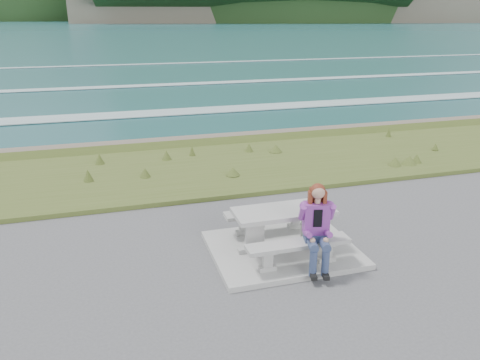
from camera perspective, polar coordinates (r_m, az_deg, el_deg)
The scene contains 9 objects.
concrete_slab at distance 8.72m, azimuth 5.19°, elevation -8.42°, with size 2.60×2.10×0.10m, color gray.
picnic_table at distance 8.44m, azimuth 5.32°, elevation -4.63°, with size 1.80×0.75×0.75m.
bench_landward at distance 7.97m, azimuth 7.12°, elevation -8.14°, with size 1.80×0.35×0.45m.
bench_seaward at distance 9.13m, azimuth 3.68°, elevation -4.23°, with size 1.80×0.35×0.45m.
grass_verge at distance 13.14m, azimuth -2.71°, elevation 1.29°, with size 160.00×4.50×0.22m, color #465821.
shore_drop at distance 15.86m, azimuth -5.20°, elevation 4.47°, with size 160.00×0.80×2.20m, color #6A6350.
ocean at distance 32.88m, azimuth -11.10°, elevation 9.04°, with size 1600.00×1600.00×0.09m.
headland_range at distance 449.18m, azimuth 9.81°, elevation 20.19°, with size 729.83×363.95×199.10m.
seated_woman at distance 7.88m, azimuth 9.38°, elevation -7.10°, with size 0.56×0.80×1.45m.
Camera 1 is at (-2.90, -7.13, 4.15)m, focal length 35.00 mm.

